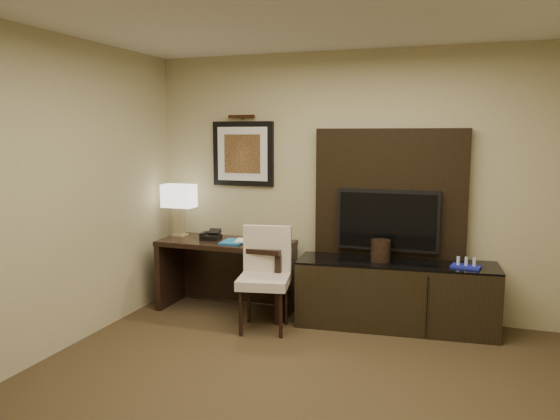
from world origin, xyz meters
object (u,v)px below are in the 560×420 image
at_px(water_bottle, 260,234).
at_px(ice_bucket, 381,251).
at_px(desk_phone, 211,235).
at_px(table_lamp, 179,210).
at_px(tv, 388,220).
at_px(minibar_tray, 466,263).
at_px(credenza, 395,295).
at_px(desk, 226,275).
at_px(desk_chair, 264,280).

bearing_deg(water_bottle, ice_bucket, -2.00).
bearing_deg(water_bottle, desk_phone, -173.19).
bearing_deg(table_lamp, water_bottle, -0.54).
height_order(table_lamp, water_bottle, table_lamp).
xyz_separation_m(tv, desk_phone, (-1.83, -0.23, -0.22)).
bearing_deg(desk_phone, table_lamp, 163.79).
bearing_deg(minibar_tray, desk_phone, -179.53).
height_order(credenza, ice_bucket, ice_bucket).
relative_size(credenza, ice_bucket, 8.96).
bearing_deg(minibar_tray, desk, -179.21).
height_order(water_bottle, ice_bucket, water_bottle).
relative_size(desk, ice_bucket, 6.68).
bearing_deg(desk_chair, minibar_tray, 3.73).
bearing_deg(desk, credenza, 2.62).
bearing_deg(minibar_tray, credenza, 178.45).
relative_size(desk, desk_chair, 1.43).
xyz_separation_m(desk_chair, desk_phone, (-0.77, 0.45, 0.31)).
height_order(credenza, water_bottle, water_bottle).
height_order(desk, minibar_tray, desk).
height_order(tv, desk_phone, tv).
height_order(desk_chair, table_lamp, table_lamp).
bearing_deg(tv, minibar_tray, -15.41).
xyz_separation_m(desk_phone, ice_bucket, (1.80, 0.02, -0.05)).
bearing_deg(ice_bucket, credenza, 6.93).
bearing_deg(tv, desk_chair, -147.38).
height_order(desk_phone, minibar_tray, desk_phone).
distance_m(desk, tv, 1.78).
bearing_deg(credenza, desk, 176.82).
height_order(ice_bucket, minibar_tray, ice_bucket).
bearing_deg(desk_chair, desk_phone, 139.05).
bearing_deg(desk_phone, water_bottle, 0.62).
xyz_separation_m(table_lamp, water_bottle, (0.95, -0.01, -0.21)).
bearing_deg(water_bottle, minibar_tray, -1.20).
relative_size(tv, desk_chair, 1.02).
bearing_deg(desk_phone, ice_bucket, -5.55).
xyz_separation_m(desk_chair, table_lamp, (-1.18, 0.52, 0.55)).
relative_size(desk_chair, minibar_tray, 3.83).
bearing_deg(tv, desk_phone, -172.87).
relative_size(table_lamp, desk_phone, 2.94).
bearing_deg(desk_chair, table_lamp, 145.46).
relative_size(desk_chair, ice_bucket, 4.67).
height_order(desk, table_lamp, table_lamp).
relative_size(desk, table_lamp, 2.44).
distance_m(credenza, ice_bucket, 0.46).
relative_size(tv, water_bottle, 6.14).
height_order(tv, ice_bucket, tv).
relative_size(desk, desk_phone, 7.17).
height_order(desk, tv, tv).
bearing_deg(water_bottle, credenza, -1.04).
bearing_deg(desk, ice_bucket, 2.12).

